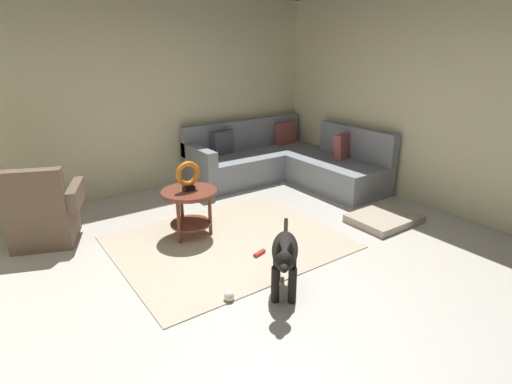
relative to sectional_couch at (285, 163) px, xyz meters
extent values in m
cube|color=beige|center=(-1.99, -2.01, -0.34)|extent=(6.00, 6.00, 0.10)
cube|color=beige|center=(-1.99, 0.93, 1.06)|extent=(6.00, 0.12, 2.70)
cube|color=beige|center=(0.95, -2.01, 1.06)|extent=(0.12, 6.00, 2.70)
cube|color=#BCAD93|center=(-1.84, -1.31, -0.29)|extent=(2.30, 1.90, 0.01)
cube|color=gray|center=(-0.26, 0.39, -0.08)|extent=(2.20, 0.85, 0.42)
cube|color=gray|center=(-0.26, 0.75, 0.36)|extent=(2.20, 0.14, 0.46)
cube|color=gray|center=(0.41, -0.73, -0.08)|extent=(0.85, 1.40, 0.42)
cube|color=gray|center=(0.77, -0.73, 0.36)|extent=(0.14, 1.40, 0.46)
cube|color=gray|center=(-1.28, 0.39, 0.24)|extent=(0.16, 0.85, 0.22)
cube|color=#994C47|center=(0.49, 0.60, 0.30)|extent=(0.39, 0.18, 0.39)
cube|color=#4C4C56|center=(-0.76, 0.60, 0.30)|extent=(0.40, 0.20, 0.38)
cube|color=#994C47|center=(0.62, -0.63, 0.30)|extent=(0.40, 0.23, 0.39)
cube|color=brown|center=(-3.43, -0.15, -0.09)|extent=(0.78, 0.78, 0.40)
cube|color=brown|center=(-3.52, -0.38, 0.35)|extent=(0.61, 0.35, 0.48)
cube|color=brown|center=(-3.75, -0.02, 0.22)|extent=(0.31, 0.60, 0.22)
cube|color=brown|center=(-3.10, -0.27, 0.22)|extent=(0.31, 0.60, 0.22)
cylinder|color=brown|center=(-2.09, -0.93, 0.23)|extent=(0.60, 0.60, 0.04)
cylinder|color=brown|center=(-2.09, -0.93, -0.14)|extent=(0.45, 0.45, 0.02)
cylinder|color=brown|center=(-2.09, -0.72, -0.04)|extent=(0.04, 0.04, 0.50)
cylinder|color=brown|center=(-2.28, -1.04, -0.04)|extent=(0.04, 0.04, 0.50)
cylinder|color=brown|center=(-1.90, -1.04, -0.04)|extent=(0.04, 0.04, 0.50)
cube|color=black|center=(-2.09, -0.93, 0.27)|extent=(0.12, 0.08, 0.05)
torus|color=orange|center=(-2.09, -0.93, 0.44)|extent=(0.28, 0.06, 0.28)
cube|color=#B2A38E|center=(-0.01, -1.93, -0.25)|extent=(0.80, 0.60, 0.09)
cylinder|color=black|center=(-1.97, -2.55, -0.13)|extent=(0.07, 0.07, 0.32)
cylinder|color=black|center=(-2.08, -2.46, -0.13)|extent=(0.07, 0.07, 0.32)
cylinder|color=black|center=(-1.77, -2.31, -0.13)|extent=(0.07, 0.07, 0.32)
cylinder|color=black|center=(-1.88, -2.22, -0.13)|extent=(0.07, 0.07, 0.32)
ellipsoid|color=black|center=(-1.93, -2.38, 0.11)|extent=(0.50, 0.54, 0.24)
sphere|color=black|center=(-2.12, -2.61, 0.18)|extent=(0.17, 0.17, 0.17)
ellipsoid|color=black|center=(-2.17, -2.67, 0.16)|extent=(0.13, 0.14, 0.07)
cone|color=black|center=(-2.08, -2.63, 0.30)|extent=(0.06, 0.06, 0.07)
cone|color=black|center=(-2.15, -2.57, 0.30)|extent=(0.06, 0.06, 0.07)
cylinder|color=black|center=(-1.73, -2.14, 0.15)|extent=(0.16, 0.18, 0.16)
sphere|color=silver|center=(-2.39, -2.23, -0.25)|extent=(0.09, 0.09, 0.09)
cylinder|color=red|center=(-1.73, -1.75, -0.27)|extent=(0.15, 0.09, 0.05)
camera|label=1|loc=(-3.86, -4.71, 1.72)|focal=28.45mm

